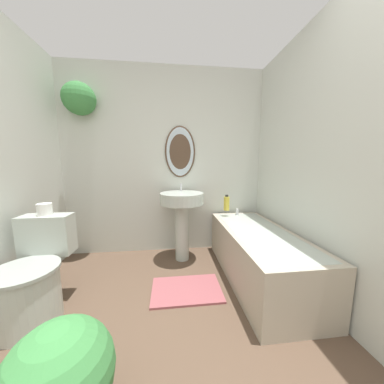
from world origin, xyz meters
TOP-DOWN VIEW (x-y plane):
  - wall_back at (-0.11, 2.38)m, footprint 2.68×0.36m
  - wall_right at (1.31, 1.18)m, footprint 0.06×2.49m
  - toilet at (-1.00, 1.27)m, footprint 0.45×0.61m
  - pedestal_sink at (0.19, 2.07)m, footprint 0.52×0.52m
  - bathtub at (0.94, 1.58)m, footprint 0.63×1.48m
  - shampoo_bottle at (0.78, 2.17)m, footprint 0.07×0.07m
  - potted_plant at (-0.40, 0.51)m, footprint 0.43×0.43m
  - bath_mat at (0.19, 1.44)m, footprint 0.64×0.43m
  - toilet_paper_roll at (-1.00, 1.50)m, footprint 0.11×0.11m

SIDE VIEW (x-z plane):
  - bath_mat at x=0.19m, z-range 0.00..0.02m
  - bathtub at x=0.94m, z-range -0.03..0.56m
  - toilet at x=-1.00m, z-range -0.07..0.68m
  - potted_plant at x=-0.40m, z-range 0.04..0.58m
  - pedestal_sink at x=0.19m, z-range 0.15..1.09m
  - shampoo_bottle at x=0.78m, z-range 0.58..0.78m
  - toilet_paper_roll at x=-1.00m, z-range 0.75..0.85m
  - wall_right at x=1.31m, z-range 0.00..2.40m
  - wall_back at x=-0.11m, z-range 0.08..2.48m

